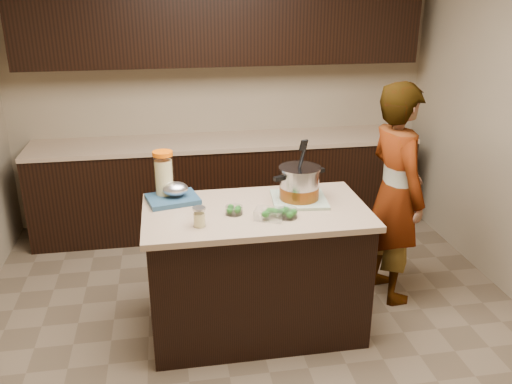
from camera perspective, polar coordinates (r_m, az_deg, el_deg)
ground_plane at (r=3.96m, az=0.00°, el=-13.91°), size 4.00×4.00×0.00m
room_shell at (r=3.28m, az=0.00°, el=11.38°), size 4.04×4.04×2.72m
back_cabinets at (r=5.14m, az=-3.29°, el=6.10°), size 3.60×0.63×2.33m
island at (r=3.71m, az=0.00°, el=-8.19°), size 1.46×0.81×0.90m
dish_towel at (r=3.66m, az=4.54°, el=-0.77°), size 0.39×0.39×0.02m
stock_pot at (r=3.62m, az=4.59°, el=0.74°), size 0.38×0.36×0.40m
lemonade_pitcher at (r=3.69m, az=-9.66°, el=1.56°), size 0.15×0.15×0.33m
mason_jar at (r=3.27m, az=-5.99°, el=-2.67°), size 0.09×0.09×0.13m
broccoli_tub_left at (r=3.44m, az=-2.33°, el=-1.95°), size 0.13×0.13×0.05m
broccoli_tub_right at (r=3.39m, az=3.37°, el=-2.27°), size 0.14×0.14×0.06m
broccoli_tub_rect at (r=3.37m, az=1.41°, el=-2.37°), size 0.21×0.18×0.06m
blue_tray at (r=3.67m, az=-8.63°, el=-0.34°), size 0.38×0.33×0.13m
person at (r=4.10m, az=14.46°, el=-0.20°), size 0.47×0.65×1.65m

